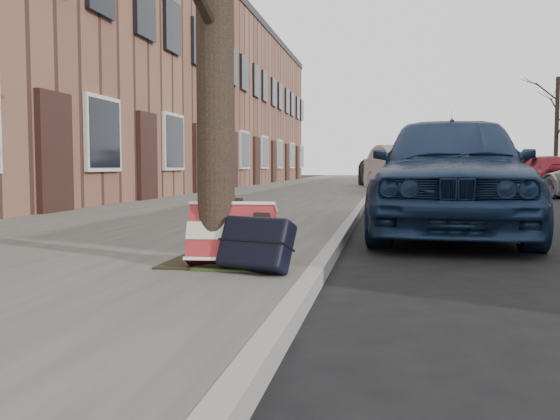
% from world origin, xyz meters
% --- Properties ---
extents(ground, '(120.00, 120.00, 0.00)m').
position_xyz_m(ground, '(0.00, 0.00, 0.00)').
color(ground, black).
rests_on(ground, ground).
extents(near_sidewalk, '(5.00, 70.00, 0.12)m').
position_xyz_m(near_sidewalk, '(-3.70, 15.00, 0.06)').
color(near_sidewalk, '#66645D').
rests_on(near_sidewalk, ground).
extents(house_near, '(6.80, 40.00, 7.00)m').
position_xyz_m(house_near, '(-9.60, 16.00, 3.50)').
color(house_near, brown).
rests_on(house_near, ground).
extents(dirt_patch, '(0.85, 0.85, 0.02)m').
position_xyz_m(dirt_patch, '(-2.00, 1.20, 0.13)').
color(dirt_patch, black).
rests_on(dirt_patch, near_sidewalk).
extents(suitcase_red, '(0.65, 0.38, 0.49)m').
position_xyz_m(suitcase_red, '(-1.87, 0.96, 0.36)').
color(suitcase_red, maroon).
rests_on(suitcase_red, near_sidewalk).
extents(suitcase_navy, '(0.61, 0.47, 0.42)m').
position_xyz_m(suitcase_navy, '(-1.65, 0.78, 0.33)').
color(suitcase_navy, black).
rests_on(suitcase_navy, near_sidewalk).
extents(car_near_front, '(2.15, 4.73, 1.58)m').
position_xyz_m(car_near_front, '(0.05, 4.66, 0.79)').
color(car_near_front, '#182B4C').
rests_on(car_near_front, ground).
extents(car_near_mid, '(2.70, 4.75, 1.48)m').
position_xyz_m(car_near_mid, '(-0.16, 14.28, 0.74)').
color(car_near_mid, '#B9BCC1').
rests_on(car_near_mid, ground).
extents(car_near_back, '(3.50, 5.93, 1.55)m').
position_xyz_m(car_near_back, '(-0.27, 20.18, 0.77)').
color(car_near_back, '#333438').
rests_on(car_near_back, ground).
extents(car_far_back, '(2.44, 4.24, 1.36)m').
position_xyz_m(car_far_back, '(4.86, 20.98, 0.68)').
color(car_far_back, maroon).
rests_on(car_far_back, ground).
extents(tree_far_c, '(0.20, 0.20, 5.02)m').
position_xyz_m(tree_far_c, '(7.20, 28.32, 2.63)').
color(tree_far_c, black).
rests_on(tree_far_c, far_sidewalk).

